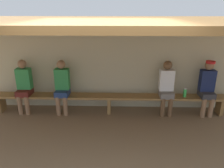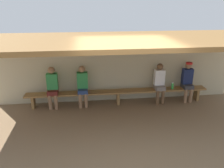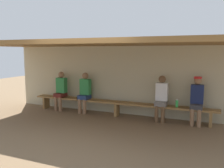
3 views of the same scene
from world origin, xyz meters
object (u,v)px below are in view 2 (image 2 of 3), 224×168
object	(u,v)px
player_in_white	(160,81)
player_with_sunglasses	(83,85)
water_bottle_orange	(172,86)
bench	(118,93)
player_in_blue	(52,86)
player_shirtless_tan	(188,80)

from	to	relation	value
player_in_white	player_with_sunglasses	bearing A→B (deg)	180.00
water_bottle_orange	bench	bearing A→B (deg)	179.17
bench	player_in_blue	size ratio (longest dim) A/B	4.49
player_in_blue	player_shirtless_tan	xyz separation A→B (m)	(4.47, 0.00, 0.02)
player_with_sunglasses	player_in_blue	bearing A→B (deg)	180.00
player_shirtless_tan	player_in_white	distance (m)	0.98
player_with_sunglasses	player_in_blue	world-z (taller)	same
water_bottle_orange	player_in_white	bearing A→B (deg)	176.22
player_with_sunglasses	water_bottle_orange	size ratio (longest dim) A/B	6.03
player_in_blue	water_bottle_orange	world-z (taller)	player_in_blue
bench	player_in_white	xyz separation A→B (m)	(1.39, 0.00, 0.34)
bench	player_with_sunglasses	world-z (taller)	player_with_sunglasses
player_with_sunglasses	player_in_white	size ratio (longest dim) A/B	1.00
player_in_blue	player_with_sunglasses	bearing A→B (deg)	0.00
bench	player_in_blue	bearing A→B (deg)	179.92
player_with_sunglasses	player_in_white	bearing A→B (deg)	0.00
bench	player_shirtless_tan	bearing A→B (deg)	0.09
player_shirtless_tan	player_in_white	size ratio (longest dim) A/B	1.01
player_shirtless_tan	water_bottle_orange	bearing A→B (deg)	-176.70
player_shirtless_tan	player_in_white	bearing A→B (deg)	-179.97
bench	water_bottle_orange	xyz separation A→B (m)	(1.85, -0.03, 0.18)
player_in_blue	player_shirtless_tan	distance (m)	4.47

